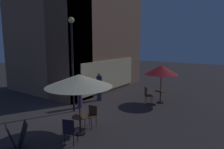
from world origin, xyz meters
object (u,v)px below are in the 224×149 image
Objects in this scene: cafe_table_1 at (80,122)px; patron_standing_0 at (99,87)px; cafe_table_0 at (160,95)px; patio_umbrella_0 at (161,70)px; cafe_chair_2 at (70,130)px; cafe_chair_1 at (92,114)px; menu_sandwich_board at (17,136)px; patio_umbrella_1 at (79,81)px; street_lamp_near_corner at (72,51)px; cafe_chair_0 at (147,94)px; patron_standing_1 at (80,92)px.

patron_standing_0 reaches higher than cafe_table_1.
patio_umbrella_0 reaches higher than cafe_table_0.
cafe_table_1 is 4.64m from patron_standing_0.
cafe_table_1 is 0.76× the size of cafe_chair_2.
menu_sandwich_board is at bearing -23.35° from cafe_chair_1.
cafe_table_1 is (2.00, -0.94, 0.03)m from menu_sandwich_board.
patio_umbrella_1 is at bearing -96.64° from patron_standing_0.
street_lamp_near_corner is at bearing 39.32° from menu_sandwich_board.
cafe_chair_0 is at bearing -4.57° from patio_umbrella_1.
patron_standing_0 is (4.84, 2.57, 0.30)m from cafe_chair_2.
patio_umbrella_1 is 1.78m from cafe_chair_2.
patron_standing_0 is (3.25, 2.19, 0.30)m from cafe_chair_1.
patron_standing_1 is at bearing 39.10° from menu_sandwich_board.
patron_standing_0 reaches higher than cafe_chair_2.
cafe_table_0 is 0.29× the size of patio_umbrella_1.
patio_umbrella_1 is at bearing -136.19° from cafe_chair_0.
cafe_chair_2 is 0.55× the size of patron_standing_1.
cafe_chair_1 is (-4.88, 1.10, -1.41)m from patio_umbrella_0.
cafe_table_0 is 0.33× the size of patio_umbrella_0.
street_lamp_near_corner is 2.78× the size of patron_standing_0.
patron_standing_1 is (2.32, 2.26, -1.24)m from patio_umbrella_1.
street_lamp_near_corner is at bearing 50.93° from cafe_table_1.
menu_sandwich_board is 2.91m from cafe_chair_1.
patio_umbrella_0 is at bearing 7.88° from menu_sandwich_board.
cafe_table_1 is 0.74× the size of cafe_chair_0.
patio_umbrella_1 reaches higher than cafe_table_0.
menu_sandwich_board is at bearing -142.33° from cafe_chair_0.
cafe_chair_0 is at bearing 11.43° from menu_sandwich_board.
patron_standing_0 is (-1.10, 2.68, 0.29)m from cafe_chair_0.
cafe_table_1 is at bearing 169.89° from patio_umbrella_0.
patio_umbrella_0 is (7.67, -1.95, 1.52)m from menu_sandwich_board.
patio_umbrella_1 is (2.00, -0.94, 1.66)m from menu_sandwich_board.
menu_sandwich_board is 0.50× the size of patron_standing_1.
cafe_chair_2 is (-6.48, 0.71, -1.41)m from patio_umbrella_0.
cafe_chair_1 reaches higher than menu_sandwich_board.
cafe_chair_0 is (3.44, -2.49, -2.55)m from street_lamp_near_corner.
cafe_chair_0 is 1.06× the size of cafe_chair_1.
patron_standing_1 is at bearing -125.46° from patron_standing_0.
patron_standing_1 is at bearing 15.63° from street_lamp_near_corner.
patio_umbrella_0 is (5.66, -1.01, 1.48)m from cafe_table_1.
menu_sandwich_board is 1.72m from cafe_chair_2.
street_lamp_near_corner is 4.70m from menu_sandwich_board.
cafe_table_1 is at bearing -96.64° from patron_standing_0.
menu_sandwich_board reaches higher than cafe_table_0.
street_lamp_near_corner is 4.92× the size of cafe_chair_0.
patio_umbrella_0 is 6.67m from cafe_chair_2.
cafe_chair_2 is at bearing 110.93° from patron_standing_1.
street_lamp_near_corner reaches higher than patio_umbrella_1.
cafe_chair_0 is (-0.53, 0.60, 0.08)m from cafe_table_0.
patio_umbrella_0 is 5.20m from cafe_chair_1.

